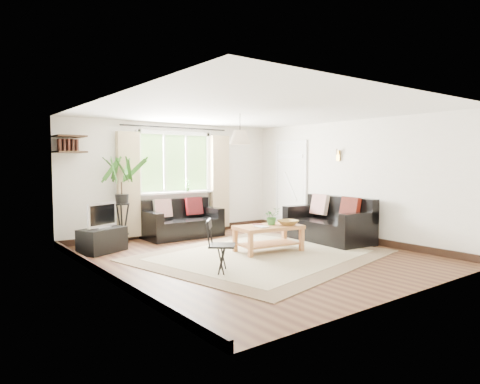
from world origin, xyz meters
TOP-DOWN VIEW (x-y plane):
  - floor at (0.00, 0.00)m, footprint 5.50×5.50m
  - ceiling at (0.00, 0.00)m, footprint 5.50×5.50m
  - wall_back at (0.00, 2.75)m, footprint 5.00×0.02m
  - wall_front at (0.00, -2.75)m, footprint 5.00×0.02m
  - wall_left at (-2.50, 0.00)m, footprint 0.02×5.50m
  - wall_right at (2.50, 0.00)m, footprint 0.02×5.50m
  - rug at (0.10, -0.07)m, footprint 4.34×3.93m
  - window at (0.00, 2.71)m, footprint 2.50×0.16m
  - door at (2.47, 1.70)m, footprint 0.06×0.96m
  - corner_shelf at (-2.25, 2.50)m, footprint 0.50×0.50m
  - pendant_lamp at (0.00, 0.40)m, footprint 0.36×0.36m
  - wall_sconce at (2.43, 0.30)m, footprint 0.12×0.12m
  - sofa_back at (-0.07, 2.29)m, footprint 1.60×0.81m
  - sofa_right at (2.00, 0.16)m, footprint 1.84×1.03m
  - coffee_table at (0.38, 0.08)m, footprint 1.21×0.77m
  - table_plant at (0.49, 0.12)m, footprint 0.30×0.27m
  - bowl at (0.70, -0.07)m, footprint 0.41×0.41m
  - book_a at (0.08, 0.02)m, footprint 0.17×0.23m
  - book_b at (0.17, 0.23)m, footprint 0.24×0.26m
  - tv_stand at (-1.93, 1.82)m, footprint 0.90×0.72m
  - tv at (-1.93, 1.82)m, footprint 0.63×0.43m
  - palm_stand at (-1.35, 2.36)m, footprint 0.78×0.78m
  - folding_chair at (-1.07, -0.59)m, footprint 0.56×0.56m
  - sill_plant at (0.25, 2.63)m, footprint 0.14×0.10m

SIDE VIEW (x-z plane):
  - floor at x=0.00m, z-range 0.00..0.00m
  - rug at x=0.10m, z-range 0.00..0.02m
  - tv_stand at x=-1.93m, z-range 0.00..0.42m
  - coffee_table at x=0.38m, z-range 0.00..0.47m
  - sofa_back at x=-0.07m, z-range 0.00..0.75m
  - folding_chair at x=-1.07m, z-range 0.00..0.76m
  - sofa_right at x=2.00m, z-range 0.00..0.84m
  - book_a at x=0.08m, z-range 0.47..0.49m
  - book_b at x=0.17m, z-range 0.47..0.49m
  - bowl at x=0.70m, z-range 0.47..0.55m
  - table_plant at x=0.49m, z-range 0.47..0.77m
  - tv at x=-1.93m, z-range 0.42..0.89m
  - palm_stand at x=-1.35m, z-range 0.00..1.69m
  - door at x=2.47m, z-range -0.03..2.03m
  - sill_plant at x=0.25m, z-range 0.93..1.20m
  - wall_back at x=0.00m, z-range 0.00..2.40m
  - wall_front at x=0.00m, z-range 0.00..2.40m
  - wall_left at x=-2.50m, z-range 0.00..2.40m
  - wall_right at x=2.50m, z-range 0.00..2.40m
  - window at x=0.00m, z-range 0.47..2.63m
  - wall_sconce at x=2.43m, z-range 1.60..1.88m
  - corner_shelf at x=-2.25m, z-range 1.72..2.06m
  - pendant_lamp at x=0.00m, z-range 1.78..2.32m
  - ceiling at x=0.00m, z-range 2.40..2.40m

